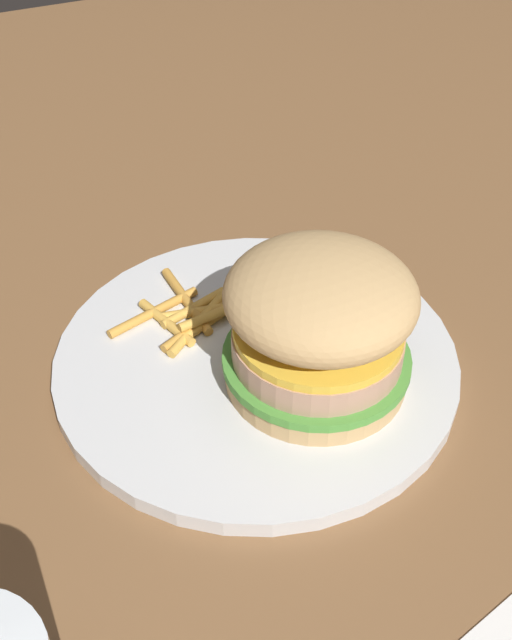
{
  "coord_description": "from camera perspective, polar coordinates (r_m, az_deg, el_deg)",
  "views": [
    {
      "loc": [
        -0.36,
        0.19,
        0.37
      ],
      "look_at": [
        -0.02,
        0.03,
        0.04
      ],
      "focal_mm": 42.29,
      "sensor_mm": 36.0,
      "label": 1
    }
  ],
  "objects": [
    {
      "name": "ground_plane",
      "position": [
        0.55,
        1.57,
        -1.54
      ],
      "size": [
        1.6,
        1.6,
        0.0
      ],
      "primitive_type": "plane",
      "color": "brown"
    },
    {
      "name": "fries_pile",
      "position": [
        0.55,
        -5.08,
        0.4
      ],
      "size": [
        0.09,
        0.11,
        0.01
      ],
      "color": "gold",
      "rests_on": "plate"
    },
    {
      "name": "sandwich",
      "position": [
        0.48,
        4.48,
        -0.31
      ],
      "size": [
        0.12,
        0.12,
        0.1
      ],
      "color": "tan",
      "rests_on": "plate"
    },
    {
      "name": "plate",
      "position": [
        0.53,
        0.0,
        -2.95
      ],
      "size": [
        0.28,
        0.28,
        0.01
      ],
      "primitive_type": "cylinder",
      "color": "silver",
      "rests_on": "ground_plane"
    }
  ]
}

